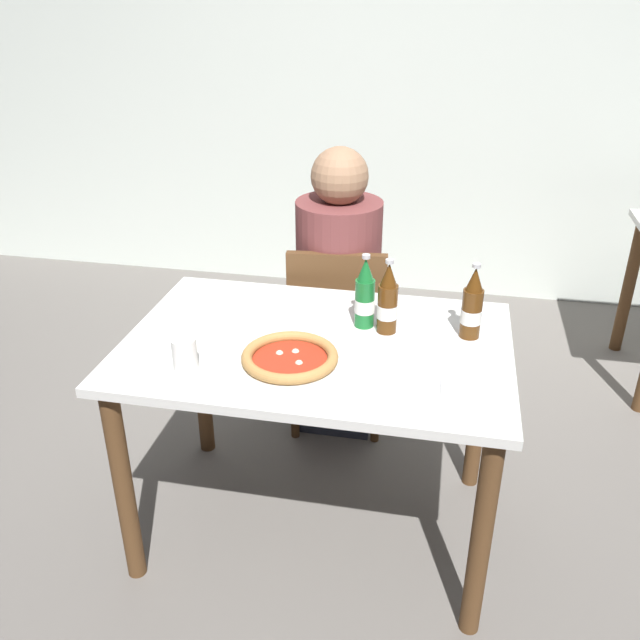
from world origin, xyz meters
name	(u,v)px	position (x,y,z in m)	size (l,w,h in m)	color
ground_plane	(317,523)	(0.00, 0.00, 0.00)	(8.00, 8.00, 0.00)	slate
back_wall_tiled	(396,71)	(0.00, 2.20, 1.30)	(7.00, 0.10, 2.60)	silver
dining_table_main	(317,373)	(0.00, 0.00, 0.64)	(1.20, 0.80, 0.75)	silver
chair_behind_table	(338,328)	(-0.04, 0.61, 0.48)	(0.44, 0.44, 0.85)	brown
diner_seated	(338,300)	(-0.05, 0.66, 0.58)	(0.34, 0.34, 1.21)	#2D3342
pizza_margherita_near	(290,359)	(-0.05, -0.16, 0.77)	(0.31, 0.31, 0.04)	white
beer_bottle_left	(365,296)	(0.13, 0.14, 0.85)	(0.07, 0.07, 0.25)	#196B2D
beer_bottle_center	(472,307)	(0.47, 0.13, 0.85)	(0.07, 0.07, 0.25)	#512D0F
beer_bottle_right	(388,302)	(0.20, 0.11, 0.85)	(0.07, 0.07, 0.25)	#512D0F
napkin_with_cutlery	(436,391)	(0.38, -0.22, 0.75)	(0.20, 0.20, 0.01)	white
paper_cup	(185,354)	(-0.34, -0.23, 0.80)	(0.07, 0.07, 0.10)	white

